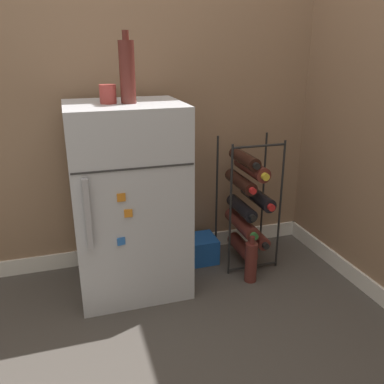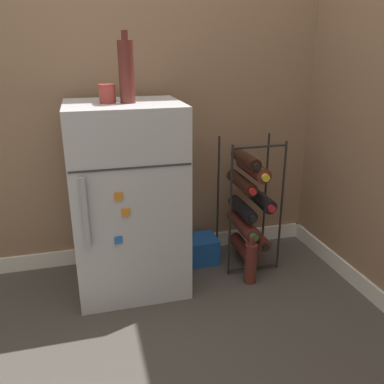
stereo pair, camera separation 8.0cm
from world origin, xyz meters
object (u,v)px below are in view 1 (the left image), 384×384
(mini_fridge, at_px, (129,200))
(wine_rack, at_px, (247,205))
(soda_box, at_px, (196,249))
(fridge_top_cup, at_px, (108,94))
(fridge_top_bottle, at_px, (127,72))
(loose_bottle_floor, at_px, (251,262))

(mini_fridge, height_order, wine_rack, mini_fridge)
(mini_fridge, bearing_deg, wine_rack, 3.84)
(soda_box, bearing_deg, wine_rack, -18.96)
(wine_rack, bearing_deg, soda_box, 161.04)
(fridge_top_cup, height_order, fridge_top_bottle, fridge_top_bottle)
(soda_box, height_order, fridge_top_cup, fridge_top_cup)
(soda_box, relative_size, loose_bottle_floor, 0.87)
(mini_fridge, distance_m, soda_box, 0.58)
(soda_box, xyz_separation_m, loose_bottle_floor, (0.21, -0.29, 0.04))
(wine_rack, bearing_deg, mini_fridge, -176.16)
(fridge_top_bottle, xyz_separation_m, loose_bottle_floor, (0.58, -0.13, -0.97))
(wine_rack, height_order, loose_bottle_floor, wine_rack)
(fridge_top_cup, distance_m, fridge_top_bottle, 0.13)
(soda_box, xyz_separation_m, fridge_top_cup, (-0.46, -0.14, 0.91))
(fridge_top_bottle, bearing_deg, fridge_top_cup, 168.45)
(mini_fridge, xyz_separation_m, loose_bottle_floor, (0.60, -0.16, -0.36))
(fridge_top_bottle, relative_size, loose_bottle_floor, 1.17)
(mini_fridge, xyz_separation_m, soda_box, (0.39, 0.14, -0.40))
(mini_fridge, height_order, fridge_top_bottle, fridge_top_bottle)
(fridge_top_cup, xyz_separation_m, fridge_top_bottle, (0.09, -0.02, 0.10))
(wine_rack, bearing_deg, fridge_top_cup, -175.91)
(wine_rack, distance_m, fridge_top_bottle, 0.97)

